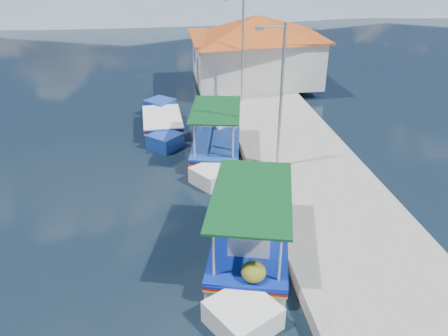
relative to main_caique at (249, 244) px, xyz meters
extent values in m
plane|color=black|center=(-2.35, 3.43, -0.52)|extent=(160.00, 160.00, 0.00)
cube|color=#A4A099|center=(3.55, 9.43, -0.27)|extent=(5.00, 44.00, 0.50)
cylinder|color=#A5A8AD|center=(1.45, 0.43, 0.13)|extent=(0.20, 0.20, 0.30)
cylinder|color=#A5A8AD|center=(1.45, 5.43, 0.13)|extent=(0.20, 0.20, 0.30)
cylinder|color=#A5A8AD|center=(1.45, 11.43, 0.13)|extent=(0.20, 0.20, 0.30)
cylinder|color=#A5A8AD|center=(1.45, 17.43, 0.13)|extent=(0.20, 0.20, 0.30)
cube|color=white|center=(0.02, -0.08, -0.29)|extent=(3.34, 4.93, 0.98)
cube|color=white|center=(-0.74, 2.80, -0.16)|extent=(2.24, 2.24, 1.09)
cube|color=white|center=(0.75, -2.87, -0.29)|extent=(2.18, 2.18, 0.93)
cube|color=#0B2292|center=(0.02, -0.08, 0.17)|extent=(3.44, 5.07, 0.06)
cube|color=#A5160E|center=(0.02, -0.08, 0.08)|extent=(3.44, 5.07, 0.05)
cube|color=yellow|center=(0.02, -0.08, 0.01)|extent=(3.44, 5.07, 0.04)
cube|color=#0B2292|center=(0.02, -0.08, 0.24)|extent=(3.45, 5.04, 0.05)
cube|color=brown|center=(0.02, -0.08, 0.21)|extent=(3.14, 4.79, 0.05)
cube|color=white|center=(0.10, -0.38, 0.78)|extent=(1.55, 1.62, 1.14)
cube|color=silver|center=(0.10, -0.38, 1.37)|extent=(1.69, 1.75, 0.06)
cylinder|color=beige|center=(-1.34, 1.52, 1.04)|extent=(0.07, 0.07, 1.66)
cylinder|color=beige|center=(0.42, 1.98, 1.04)|extent=(0.07, 0.07, 1.66)
cylinder|color=beige|center=(-0.38, -2.14, 1.04)|extent=(0.07, 0.07, 1.66)
cylinder|color=beige|center=(1.38, -1.68, 1.04)|extent=(0.07, 0.07, 1.66)
cube|color=#0D441D|center=(0.02, -0.08, 1.87)|extent=(3.45, 4.96, 0.07)
ellipsoid|color=#555516|center=(-0.75, 1.22, 0.50)|extent=(0.79, 0.87, 0.59)
ellipsoid|color=#555516|center=(-0.18, 1.90, 0.46)|extent=(0.66, 0.73, 0.50)
ellipsoid|color=#555516|center=(0.69, -1.83, 0.47)|extent=(0.70, 0.77, 0.53)
sphere|color=#FF3F08|center=(0.86, 0.78, 0.99)|extent=(0.41, 0.41, 0.41)
cube|color=white|center=(-0.15, 7.62, -0.29)|extent=(2.75, 4.18, 0.99)
cube|color=white|center=(-0.62, 10.17, -0.16)|extent=(2.08, 2.08, 1.09)
cube|color=white|center=(0.31, 5.14, -0.29)|extent=(2.02, 2.02, 0.94)
cube|color=#0B2292|center=(-0.15, 7.62, 0.17)|extent=(2.83, 4.31, 0.06)
cube|color=#A5160E|center=(-0.15, 7.62, 0.09)|extent=(2.83, 4.31, 0.05)
cube|color=yellow|center=(-0.15, 7.62, 0.01)|extent=(2.83, 4.31, 0.04)
cube|color=#193E97|center=(-0.15, 7.62, 0.24)|extent=(2.85, 4.27, 0.05)
cube|color=brown|center=(-0.15, 7.62, 0.21)|extent=(2.57, 4.08, 0.05)
cylinder|color=beige|center=(-1.26, 9.06, 1.04)|extent=(0.07, 0.07, 1.66)
cylinder|color=beige|center=(0.37, 9.37, 1.04)|extent=(0.07, 0.07, 1.66)
cylinder|color=beige|center=(-0.67, 5.87, 1.04)|extent=(0.07, 0.07, 1.66)
cylinder|color=beige|center=(0.96, 6.17, 1.04)|extent=(0.07, 0.07, 1.66)
cube|color=#0D441D|center=(-0.15, 7.62, 1.87)|extent=(2.85, 4.20, 0.07)
cube|color=#193E97|center=(-2.60, 11.46, -0.28)|extent=(2.07, 3.73, 1.02)
cube|color=#193E97|center=(-2.51, 13.91, -0.15)|extent=(1.97, 1.97, 1.13)
cube|color=#193E97|center=(-2.69, 9.09, -0.28)|extent=(1.91, 1.91, 0.97)
cube|color=#0B2292|center=(-2.60, 11.46, 0.19)|extent=(2.13, 3.84, 0.06)
cube|color=#A5160E|center=(-2.60, 11.46, 0.11)|extent=(2.13, 3.84, 0.05)
cube|color=yellow|center=(-2.60, 11.46, 0.03)|extent=(2.13, 3.84, 0.04)
cube|color=white|center=(-2.60, 11.46, 0.27)|extent=(2.15, 3.81, 0.05)
cube|color=brown|center=(-2.60, 11.46, 0.23)|extent=(1.91, 3.65, 0.05)
cube|color=silver|center=(3.85, 18.43, 1.48)|extent=(8.00, 6.00, 3.00)
cube|color=#A74D17|center=(3.85, 18.43, 3.03)|extent=(8.64, 6.48, 0.10)
pyramid|color=#A74D17|center=(3.85, 18.43, 3.68)|extent=(10.49, 10.49, 1.40)
cube|color=brown|center=(-0.13, 17.43, 0.98)|extent=(0.06, 1.00, 2.00)
cube|color=#0B2292|center=(-0.13, 19.93, 1.58)|extent=(0.06, 1.20, 0.90)
cylinder|color=#A5A8AD|center=(2.25, 5.43, 2.98)|extent=(0.12, 0.12, 6.00)
cylinder|color=#A5A8AD|center=(1.75, 5.43, 5.83)|extent=(1.00, 0.08, 0.08)
cube|color=#A5A8AD|center=(1.25, 5.43, 5.78)|extent=(0.30, 0.14, 0.14)
cylinder|color=#A5A8AD|center=(2.25, 14.43, 2.98)|extent=(0.12, 0.12, 6.00)
cube|color=#A5A8AD|center=(1.25, 14.43, 5.78)|extent=(0.30, 0.14, 0.14)
camera|label=1|loc=(-2.42, -11.68, 8.74)|focal=36.31mm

